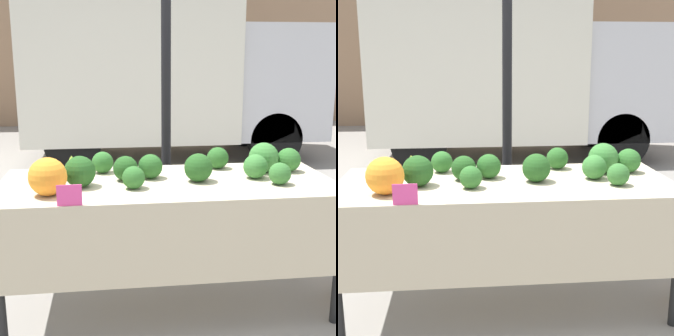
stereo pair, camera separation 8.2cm
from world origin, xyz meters
The scene contains 18 objects.
ground_plane centered at (0.00, 0.00, 0.00)m, with size 40.00×40.00×0.00m, color gray.
tent_pole centered at (0.08, 0.71, 1.23)m, with size 0.07×0.07×2.46m.
parked_truck centered at (0.47, 4.32, 1.34)m, with size 4.22×1.87×2.56m.
market_table centered at (0.00, -0.06, 0.69)m, with size 1.97×0.83×0.78m.
orange_cauliflower centered at (-0.67, -0.21, 0.89)m, with size 0.20×0.20×0.20m.
romanesco_head centered at (-0.58, 0.29, 0.84)m, with size 0.14×0.14×0.11m.
broccoli_head_0 centered at (-0.38, 0.25, 0.85)m, with size 0.14×0.14×0.14m.
broccoli_head_1 centered at (0.63, 0.14, 0.88)m, with size 0.19×0.19×0.19m.
broccoli_head_2 centered at (0.53, 0.00, 0.86)m, with size 0.15×0.15×0.15m.
broccoli_head_3 centered at (-0.10, 0.08, 0.86)m, with size 0.15×0.15×0.15m.
broccoli_head_4 centered at (0.36, 0.28, 0.86)m, with size 0.14×0.14×0.14m.
broccoli_head_5 centered at (0.18, -0.03, 0.87)m, with size 0.17×0.17×0.17m.
broccoli_head_6 centered at (0.63, -0.15, 0.85)m, with size 0.13×0.13×0.13m.
broccoli_head_7 centered at (-0.21, -0.14, 0.85)m, with size 0.13×0.13×0.13m.
broccoli_head_8 centered at (-0.51, -0.06, 0.87)m, with size 0.18×0.18×0.18m.
broccoli_head_9 centered at (0.79, 0.14, 0.86)m, with size 0.15×0.15×0.15m.
broccoli_head_10 centered at (-0.25, 0.05, 0.86)m, with size 0.15×0.15×0.15m.
price_sign centered at (-0.54, -0.40, 0.84)m, with size 0.12×0.01×0.11m.
Camera 1 is at (-0.34, -2.65, 1.51)m, focal length 50.00 mm.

